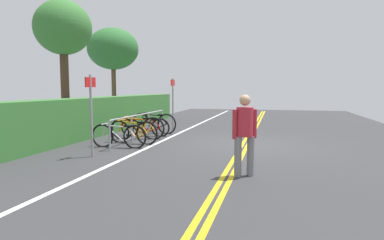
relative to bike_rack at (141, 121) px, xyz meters
name	(u,v)px	position (x,y,z in m)	size (l,w,h in m)	color
ground_plane	(245,145)	(-0.14, -3.43, -0.64)	(33.42, 11.83, 0.05)	#353538
centre_line_yellow_inner	(248,144)	(-0.14, -3.51, -0.61)	(30.08, 0.10, 0.00)	gold
centre_line_yellow_outer	(243,144)	(-0.14, -3.35, -0.61)	(30.08, 0.10, 0.00)	gold
bike_lane_stripe_white	(162,141)	(-0.14, -0.79, -0.61)	(30.08, 0.12, 0.00)	white
bike_rack	(141,121)	(0.00, 0.00, 0.00)	(4.28, 0.05, 0.84)	#9EA0A5
bicycle_0	(119,136)	(-1.58, 0.01, -0.28)	(0.46, 1.69, 0.71)	black
bicycle_1	(133,132)	(-0.83, -0.09, -0.26)	(0.46, 1.70, 0.75)	black
bicycle_2	(138,128)	(0.04, 0.12, -0.25)	(0.48, 1.78, 0.78)	black
bicycle_3	(145,127)	(0.74, 0.14, -0.30)	(0.46, 1.75, 0.68)	black
bicycle_4	(154,123)	(1.58, 0.14, -0.24)	(0.46, 1.84, 0.79)	black
pedestrian	(245,130)	(-3.84, -3.74, 0.27)	(0.32, 0.44, 1.56)	slate
sign_post_near	(91,107)	(-2.91, 0.05, 0.60)	(0.36, 0.08, 2.00)	gray
sign_post_far	(173,98)	(2.96, -0.18, 0.65)	(0.36, 0.07, 2.09)	gray
hedge_backdrop	(106,114)	(1.50, 2.07, 0.06)	(13.23, 0.90, 1.35)	#387533
tree_mid	(63,30)	(0.71, 3.28, 3.19)	(2.05, 2.05, 4.86)	#473323
tree_far_right	(113,49)	(5.39, 3.72, 3.02)	(2.55, 2.55, 4.70)	brown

